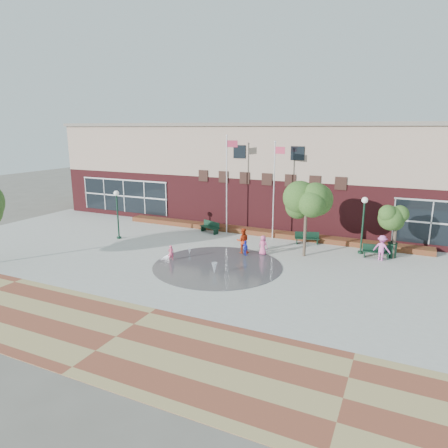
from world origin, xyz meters
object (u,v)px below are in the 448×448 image
at_px(flagpole_right, 274,185).
at_px(bench_left, 210,229).
at_px(child_splash, 171,253).
at_px(flagpole_left, 227,180).
at_px(trash_can, 392,250).

relative_size(flagpole_right, bench_left, 3.82).
distance_m(flagpole_right, child_splash, 10.08).
xyz_separation_m(flagpole_left, bench_left, (-1.45, -0.42, -4.26)).
relative_size(flagpole_left, flagpole_right, 1.05).
bearing_deg(child_splash, flagpole_left, -124.84).
bearing_deg(child_splash, bench_left, -114.23).
xyz_separation_m(trash_can, child_splash, (-13.51, -6.97, -0.02)).
distance_m(flagpole_left, trash_can, 13.67).
distance_m(flagpole_left, flagpole_right, 4.05).
distance_m(bench_left, child_splash, 7.70).
xyz_separation_m(flagpole_right, trash_can, (8.98, -1.19, -3.81)).
bearing_deg(trash_can, child_splash, -152.71).
relative_size(flagpole_left, child_splash, 7.70).
bearing_deg(child_splash, trash_can, 175.92).
bearing_deg(bench_left, child_splash, -60.80).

